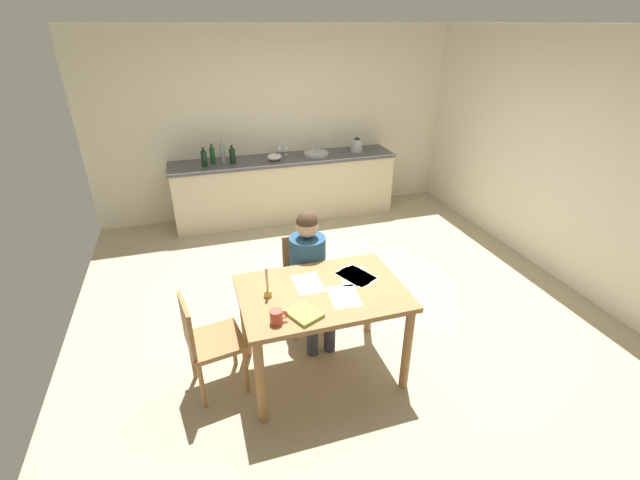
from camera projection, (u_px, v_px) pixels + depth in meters
ground_plane at (335, 300)px, 4.57m from camera, size 5.20×5.20×0.04m
wall_back at (278, 124)px, 6.18m from camera, size 5.20×0.12×2.60m
wall_right at (564, 158)px, 4.65m from camera, size 0.12×5.20×2.60m
kitchen_counter at (285, 188)px, 6.26m from camera, size 3.16×0.64×0.90m
dining_table at (322, 303)px, 3.33m from camera, size 1.25×0.86×0.79m
chair_at_table at (305, 277)px, 3.99m from camera, size 0.41×0.41×0.88m
person_seated at (310, 268)px, 3.79m from camera, size 0.33×0.59×1.19m
chair_side_empty at (207, 340)px, 3.24m from camera, size 0.46×0.46×0.85m
coffee_mug at (277, 316)px, 2.91m from camera, size 0.13×0.09×0.10m
candlestick at (268, 288)px, 3.18m from camera, size 0.06×0.06×0.25m
book_magazine at (304, 314)px, 3.00m from camera, size 0.27×0.29×0.03m
paper_letter at (344, 296)px, 3.21m from camera, size 0.24×0.32×0.00m
paper_bill at (355, 276)px, 3.46m from camera, size 0.28×0.34×0.00m
paper_envelope at (308, 283)px, 3.36m from camera, size 0.21×0.30×0.00m
paper_receipt at (356, 275)px, 3.47m from camera, size 0.32×0.36×0.00m
paper_notice at (357, 276)px, 3.46m from camera, size 0.31×0.36×0.00m
sink_unit at (316, 153)px, 6.17m from camera, size 0.36×0.36×0.24m
bottle_oil at (204, 159)px, 5.64m from camera, size 0.07×0.07×0.26m
bottle_vinegar at (212, 155)px, 5.77m from camera, size 0.06×0.06×0.27m
bottle_wine_red at (223, 153)px, 5.78m from camera, size 0.06×0.06×0.31m
bottle_sauce at (232, 156)px, 5.78m from camera, size 0.08×0.08×0.25m
mixing_bowl at (274, 157)px, 5.94m from camera, size 0.20×0.20×0.09m
stovetop_kettle at (357, 145)px, 6.30m from camera, size 0.18×0.18×0.22m
wine_glass_near_sink at (286, 147)px, 6.15m from camera, size 0.07×0.07×0.15m
wine_glass_by_kettle at (279, 148)px, 6.13m from camera, size 0.07×0.07×0.15m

